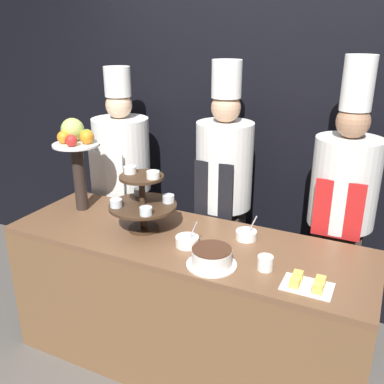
{
  "coord_description": "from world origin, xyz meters",
  "views": [
    {
      "loc": [
        0.99,
        -1.6,
        1.99
      ],
      "look_at": [
        0.0,
        0.44,
        1.12
      ],
      "focal_mm": 40.0,
      "sensor_mm": 36.0,
      "label": 1
    }
  ],
  "objects_px": {
    "serving_bowl_far": "(246,235)",
    "chef_center_right": "(342,207)",
    "cake_round": "(212,257)",
    "fruit_pedestal": "(76,148)",
    "cup_white": "(265,263)",
    "serving_bowl_near": "(187,241)",
    "chef_center_left": "(224,186)",
    "tiered_stand": "(143,199)",
    "chef_left": "(123,175)",
    "cake_square_tray": "(307,284)"
  },
  "relations": [
    {
      "from": "fruit_pedestal",
      "to": "cup_white",
      "type": "height_order",
      "value": "fruit_pedestal"
    },
    {
      "from": "cake_round",
      "to": "cup_white",
      "type": "relative_size",
      "value": 3.26
    },
    {
      "from": "serving_bowl_far",
      "to": "chef_center_right",
      "type": "bearing_deg",
      "value": 44.44
    },
    {
      "from": "tiered_stand",
      "to": "cup_white",
      "type": "xyz_separation_m",
      "value": [
        0.78,
        -0.12,
        -0.16
      ]
    },
    {
      "from": "chef_center_left",
      "to": "chef_center_right",
      "type": "height_order",
      "value": "chef_center_right"
    },
    {
      "from": "fruit_pedestal",
      "to": "cake_square_tray",
      "type": "relative_size",
      "value": 2.56
    },
    {
      "from": "cup_white",
      "to": "chef_center_left",
      "type": "distance_m",
      "value": 0.88
    },
    {
      "from": "serving_bowl_near",
      "to": "chef_center_right",
      "type": "distance_m",
      "value": 0.98
    },
    {
      "from": "fruit_pedestal",
      "to": "serving_bowl_far",
      "type": "bearing_deg",
      "value": 2.15
    },
    {
      "from": "cup_white",
      "to": "chef_center_left",
      "type": "height_order",
      "value": "chef_center_left"
    },
    {
      "from": "tiered_stand",
      "to": "chef_left",
      "type": "xyz_separation_m",
      "value": [
        -0.55,
        0.59,
        -0.11
      ]
    },
    {
      "from": "fruit_pedestal",
      "to": "cake_round",
      "type": "xyz_separation_m",
      "value": [
        1.08,
        -0.31,
        -0.37
      ]
    },
    {
      "from": "fruit_pedestal",
      "to": "cup_white",
      "type": "relative_size",
      "value": 7.52
    },
    {
      "from": "cup_white",
      "to": "cake_square_tray",
      "type": "bearing_deg",
      "value": -16.68
    },
    {
      "from": "cake_square_tray",
      "to": "chef_center_right",
      "type": "distance_m",
      "value": 0.79
    },
    {
      "from": "fruit_pedestal",
      "to": "chef_center_left",
      "type": "distance_m",
      "value": 1.0
    },
    {
      "from": "chef_left",
      "to": "chef_center_right",
      "type": "height_order",
      "value": "chef_center_right"
    },
    {
      "from": "cup_white",
      "to": "serving_bowl_near",
      "type": "bearing_deg",
      "value": 173.28
    },
    {
      "from": "chef_left",
      "to": "tiered_stand",
      "type": "bearing_deg",
      "value": -47.04
    },
    {
      "from": "cup_white",
      "to": "cake_round",
      "type": "bearing_deg",
      "value": -162.75
    },
    {
      "from": "cup_white",
      "to": "chef_left",
      "type": "height_order",
      "value": "chef_left"
    },
    {
      "from": "chef_center_right",
      "to": "cake_round",
      "type": "bearing_deg",
      "value": -122.81
    },
    {
      "from": "cake_round",
      "to": "chef_left",
      "type": "relative_size",
      "value": 0.15
    },
    {
      "from": "fruit_pedestal",
      "to": "cake_round",
      "type": "distance_m",
      "value": 1.18
    },
    {
      "from": "tiered_stand",
      "to": "chef_left",
      "type": "relative_size",
      "value": 0.23
    },
    {
      "from": "chef_center_left",
      "to": "cup_white",
      "type": "bearing_deg",
      "value": -54.47
    },
    {
      "from": "tiered_stand",
      "to": "cake_square_tray",
      "type": "relative_size",
      "value": 1.72
    },
    {
      "from": "serving_bowl_near",
      "to": "cake_round",
      "type": "bearing_deg",
      "value": -33.15
    },
    {
      "from": "fruit_pedestal",
      "to": "chef_center_right",
      "type": "height_order",
      "value": "chef_center_right"
    },
    {
      "from": "fruit_pedestal",
      "to": "cup_white",
      "type": "xyz_separation_m",
      "value": [
        1.33,
        -0.23,
        -0.38
      ]
    },
    {
      "from": "cake_square_tray",
      "to": "cake_round",
      "type": "bearing_deg",
      "value": -178.5
    },
    {
      "from": "cup_white",
      "to": "chef_center_right",
      "type": "height_order",
      "value": "chef_center_right"
    },
    {
      "from": "fruit_pedestal",
      "to": "cake_round",
      "type": "relative_size",
      "value": 2.31
    },
    {
      "from": "fruit_pedestal",
      "to": "chef_center_right",
      "type": "relative_size",
      "value": 0.32
    },
    {
      "from": "tiered_stand",
      "to": "chef_left",
      "type": "height_order",
      "value": "chef_left"
    },
    {
      "from": "chef_center_left",
      "to": "chef_center_right",
      "type": "distance_m",
      "value": 0.77
    },
    {
      "from": "tiered_stand",
      "to": "cup_white",
      "type": "bearing_deg",
      "value": -8.82
    },
    {
      "from": "cake_square_tray",
      "to": "chef_center_left",
      "type": "distance_m",
      "value": 1.08
    },
    {
      "from": "chef_center_right",
      "to": "serving_bowl_far",
      "type": "bearing_deg",
      "value": -135.56
    },
    {
      "from": "chef_center_right",
      "to": "fruit_pedestal",
      "type": "bearing_deg",
      "value": -163.09
    },
    {
      "from": "cake_round",
      "to": "serving_bowl_near",
      "type": "bearing_deg",
      "value": 146.85
    },
    {
      "from": "cup_white",
      "to": "serving_bowl_near",
      "type": "xyz_separation_m",
      "value": [
        -0.46,
        0.05,
        -0.01
      ]
    },
    {
      "from": "cake_square_tray",
      "to": "chef_left",
      "type": "distance_m",
      "value": 1.74
    },
    {
      "from": "fruit_pedestal",
      "to": "chef_center_left",
      "type": "height_order",
      "value": "chef_center_left"
    },
    {
      "from": "serving_bowl_near",
      "to": "serving_bowl_far",
      "type": "xyz_separation_m",
      "value": [
        0.27,
        0.22,
        -0.0
      ]
    },
    {
      "from": "tiered_stand",
      "to": "fruit_pedestal",
      "type": "relative_size",
      "value": 0.67
    },
    {
      "from": "cake_round",
      "to": "chef_left",
      "type": "distance_m",
      "value": 1.34
    },
    {
      "from": "cake_round",
      "to": "serving_bowl_far",
      "type": "relative_size",
      "value": 1.68
    },
    {
      "from": "cake_round",
      "to": "cake_square_tray",
      "type": "bearing_deg",
      "value": 1.5
    },
    {
      "from": "cake_round",
      "to": "serving_bowl_far",
      "type": "bearing_deg",
      "value": 80.05
    }
  ]
}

